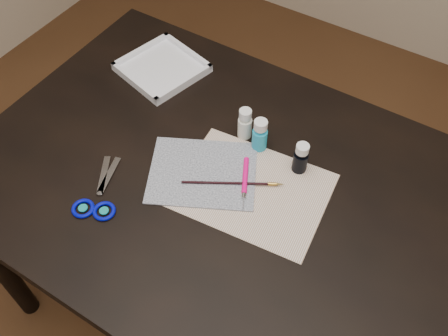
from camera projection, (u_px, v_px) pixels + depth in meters
The scene contains 11 objects.
ground at pixel (224, 302), 1.84m from camera, with size 3.50×3.50×0.02m, color #422614.
table at pixel (224, 252), 1.54m from camera, with size 1.30×0.90×0.75m, color black.
paper at pixel (252, 190), 1.23m from camera, with size 0.36×0.28×0.00m, color silver.
canvas at pixel (203, 172), 1.26m from camera, with size 0.27×0.21×0.00m, color black.
paint_bottle_white at pixel (245, 123), 1.30m from camera, with size 0.04×0.04×0.09m, color silver.
paint_bottle_cyan at pixel (260, 135), 1.27m from camera, with size 0.04×0.04×0.10m, color #1EA2CD.
paint_bottle_navy at pixel (301, 158), 1.23m from camera, with size 0.04×0.04×0.09m, color black.
paintbrush at pixel (233, 183), 1.23m from camera, with size 0.26×0.01×0.01m, color black, non-canonical shape.
craft_knife at pixel (245, 184), 1.23m from camera, with size 0.16×0.01×0.01m, color #F10977, non-canonical shape.
scissors at pixel (99, 187), 1.22m from camera, with size 0.21×0.11×0.01m, color silver, non-canonical shape.
palette_tray at pixel (162, 67), 1.49m from camera, with size 0.22×0.22×0.03m, color white.
Camera 1 is at (0.39, -0.63, 1.75)m, focal length 40.00 mm.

